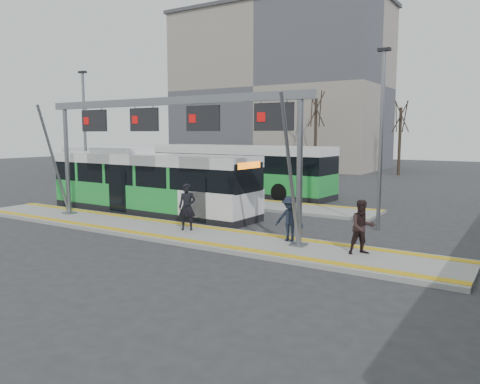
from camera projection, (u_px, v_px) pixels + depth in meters
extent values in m
plane|color=#2D2D30|center=(169.00, 233.00, 18.60)|extent=(120.00, 120.00, 0.00)
cube|color=gray|center=(169.00, 231.00, 18.59)|extent=(22.00, 3.00, 0.15)
cube|color=gray|center=(207.00, 200.00, 27.42)|extent=(20.00, 3.00, 0.15)
cube|color=gold|center=(187.00, 224.00, 19.54)|extent=(22.00, 0.35, 0.02)
cube|color=gold|center=(149.00, 234.00, 17.62)|extent=(22.00, 0.35, 0.02)
cube|color=gold|center=(219.00, 196.00, 28.37)|extent=(20.00, 0.35, 0.02)
cylinder|color=slate|center=(67.00, 161.00, 21.97)|extent=(0.20, 0.20, 5.05)
cube|color=slate|center=(69.00, 213.00, 22.28)|extent=(0.50, 0.50, 0.06)
cylinder|color=slate|center=(54.00, 161.00, 21.38)|extent=(0.12, 1.46, 4.90)
cylinder|color=slate|center=(300.00, 172.00, 15.60)|extent=(0.20, 0.20, 5.05)
cube|color=slate|center=(298.00, 245.00, 15.91)|extent=(0.50, 0.50, 0.06)
cylinder|color=slate|center=(290.00, 173.00, 15.01)|extent=(0.12, 1.46, 4.90)
cube|color=slate|center=(162.00, 101.00, 18.47)|extent=(13.00, 0.25, 0.30)
cube|color=black|center=(94.00, 121.00, 20.68)|extent=(1.50, 0.12, 0.95)
cube|color=#BC0D0B|center=(86.00, 121.00, 20.86)|extent=(0.32, 0.02, 0.32)
cube|color=black|center=(144.00, 120.00, 19.09)|extent=(1.50, 0.12, 0.95)
cube|color=#BC0D0B|center=(135.00, 120.00, 19.27)|extent=(0.32, 0.02, 0.32)
cube|color=black|center=(203.00, 118.00, 17.50)|extent=(1.50, 0.12, 0.95)
cube|color=#BC0D0B|center=(192.00, 119.00, 17.68)|extent=(0.32, 0.02, 0.32)
cube|color=black|center=(274.00, 117.00, 15.90)|extent=(1.50, 0.12, 0.95)
cube|color=#BC0D0B|center=(261.00, 117.00, 16.08)|extent=(0.32, 0.02, 0.32)
cube|color=gray|center=(279.00, 90.00, 55.10)|extent=(24.00, 12.00, 18.00)
cube|color=#3F3F42|center=(280.00, 9.00, 53.96)|extent=(24.50, 12.50, 0.40)
cube|color=black|center=(151.00, 209.00, 23.38)|extent=(11.81, 2.83, 0.34)
cube|color=green|center=(150.00, 195.00, 23.29)|extent=(11.81, 2.83, 1.13)
cube|color=black|center=(150.00, 174.00, 23.16)|extent=(11.81, 2.75, 0.98)
cube|color=white|center=(149.00, 159.00, 23.07)|extent=(11.81, 2.83, 0.49)
cube|color=orange|center=(249.00, 165.00, 19.83)|extent=(0.10, 1.75, 0.27)
cube|color=white|center=(122.00, 150.00, 24.10)|extent=(2.98, 1.83, 0.29)
cylinder|color=black|center=(79.00, 199.00, 24.72)|extent=(0.99, 0.32, 0.98)
cylinder|color=black|center=(112.00, 195.00, 26.52)|extent=(0.99, 0.32, 0.98)
cylinder|color=black|center=(190.00, 213.00, 20.48)|extent=(0.99, 0.32, 0.98)
cylinder|color=black|center=(220.00, 206.00, 22.29)|extent=(0.99, 0.32, 0.98)
cube|color=black|center=(239.00, 191.00, 30.50)|extent=(12.83, 3.46, 0.37)
cube|color=green|center=(239.00, 179.00, 30.40)|extent=(12.83, 3.46, 1.22)
cube|color=black|center=(239.00, 162.00, 30.26)|extent=(12.82, 3.38, 1.06)
cube|color=white|center=(239.00, 150.00, 30.16)|extent=(12.83, 3.46, 0.53)
cylinder|color=black|center=(177.00, 184.00, 32.07)|extent=(1.07, 0.38, 1.06)
cylinder|color=black|center=(200.00, 181.00, 34.00)|extent=(1.07, 0.38, 1.06)
cylinder|color=black|center=(280.00, 192.00, 27.28)|extent=(1.07, 0.38, 1.06)
cylinder|color=black|center=(300.00, 188.00, 29.21)|extent=(1.07, 0.38, 1.06)
cube|color=black|center=(112.00, 177.00, 40.55)|extent=(10.75, 2.85, 0.32)
cube|color=#1C40AB|center=(111.00, 169.00, 40.46)|extent=(10.75, 2.85, 1.07)
cube|color=black|center=(111.00, 158.00, 40.34)|extent=(10.75, 2.77, 0.93)
cube|color=white|center=(111.00, 150.00, 40.26)|extent=(10.75, 2.85, 0.46)
cylinder|color=black|center=(75.00, 173.00, 41.79)|extent=(0.94, 0.32, 0.93)
cylinder|color=black|center=(94.00, 171.00, 43.47)|extent=(0.94, 0.32, 0.93)
cylinder|color=black|center=(127.00, 177.00, 37.86)|extent=(0.94, 0.32, 0.93)
cylinder|color=black|center=(146.00, 175.00, 39.53)|extent=(0.94, 0.32, 0.93)
imported|color=black|center=(187.00, 207.00, 18.36)|extent=(0.80, 0.70, 1.83)
imported|color=black|center=(362.00, 227.00, 14.69)|extent=(1.06, 1.04, 1.72)
imported|color=#1B2331|center=(290.00, 219.00, 16.48)|extent=(1.08, 0.68, 1.60)
cylinder|color=#382B21|center=(315.00, 137.00, 43.97)|extent=(0.28, 0.28, 7.20)
cylinder|color=#382B21|center=(400.00, 142.00, 44.35)|extent=(0.28, 0.28, 6.39)
cylinder|color=#382B21|center=(201.00, 136.00, 57.02)|extent=(0.28, 0.28, 7.31)
cylinder|color=slate|center=(85.00, 137.00, 27.70)|extent=(0.16, 0.16, 7.50)
cube|color=black|center=(82.00, 72.00, 27.24)|extent=(0.50, 0.25, 0.12)
cylinder|color=slate|center=(381.00, 142.00, 18.78)|extent=(0.16, 0.16, 7.21)
cube|color=black|center=(384.00, 49.00, 18.34)|extent=(0.50, 0.25, 0.12)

